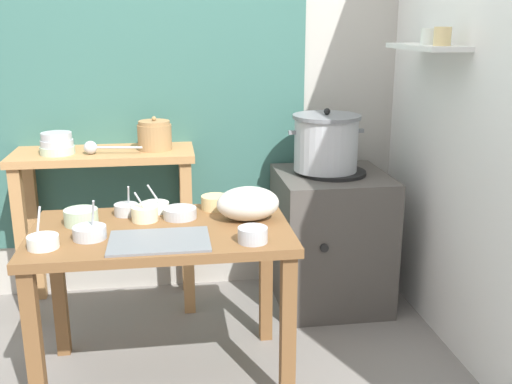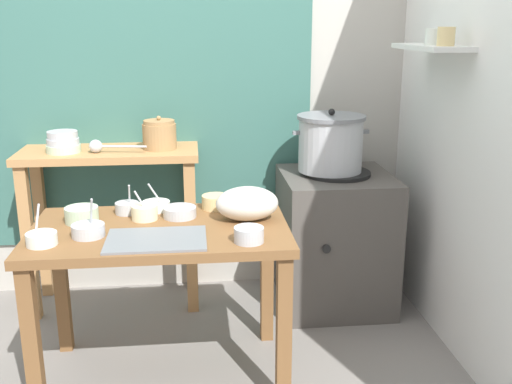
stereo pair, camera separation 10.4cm
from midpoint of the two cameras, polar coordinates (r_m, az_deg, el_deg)
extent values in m
plane|color=gray|center=(2.86, -8.70, -17.43)|extent=(9.00, 9.00, 0.00)
cube|color=#B2ADA3|center=(3.51, -7.93, 11.42)|extent=(4.40, 0.10, 2.60)
cube|color=#38665B|center=(3.45, -12.19, 11.98)|extent=(1.90, 0.02, 2.10)
cube|color=white|center=(2.93, 19.05, 9.87)|extent=(0.10, 3.20, 2.60)
cube|color=silver|center=(3.04, 14.99, 13.22)|extent=(0.20, 0.56, 0.02)
cylinder|color=#E5C684|center=(2.89, 16.36, 14.07)|extent=(0.08, 0.08, 0.08)
cylinder|color=silver|center=(3.02, 15.23, 14.13)|extent=(0.08, 0.08, 0.08)
cube|color=brown|center=(2.59, -10.16, -3.84)|extent=(1.10, 0.66, 0.04)
cube|color=brown|center=(2.56, -21.52, -13.93)|extent=(0.06, 0.06, 0.68)
cube|color=brown|center=(2.52, 1.84, -13.22)|extent=(0.06, 0.06, 0.68)
cube|color=brown|center=(3.05, -19.24, -8.76)|extent=(0.06, 0.06, 0.68)
cube|color=brown|center=(3.01, -0.05, -8.09)|extent=(0.06, 0.06, 0.68)
cube|color=#B27F4C|center=(3.32, -15.21, 3.45)|extent=(0.96, 0.40, 0.04)
cube|color=#B27F4C|center=(3.38, -22.21, -4.93)|extent=(0.06, 0.06, 0.86)
cube|color=#B27F4C|center=(3.28, -7.44, -4.49)|extent=(0.06, 0.06, 0.86)
cube|color=#B27F4C|center=(3.66, -21.15, -3.28)|extent=(0.06, 0.06, 0.86)
cube|color=#B27F4C|center=(3.56, -7.54, -2.82)|extent=(0.06, 0.06, 0.86)
cube|color=#4C4742|center=(3.42, 6.27, -4.48)|extent=(0.60, 0.60, 0.76)
cylinder|color=black|center=(3.30, 6.47, 1.88)|extent=(0.36, 0.36, 0.02)
cylinder|color=black|center=(3.09, 5.56, -5.33)|extent=(0.04, 0.02, 0.04)
cylinder|color=#B7BABF|center=(3.28, 5.79, 4.53)|extent=(0.35, 0.35, 0.29)
cylinder|color=slate|center=(3.25, 5.86, 7.17)|extent=(0.37, 0.37, 0.02)
sphere|color=black|center=(3.25, 5.88, 7.65)|extent=(0.04, 0.04, 0.04)
cube|color=slate|center=(3.23, 2.52, 5.69)|extent=(0.04, 0.02, 0.02)
cube|color=slate|center=(3.32, 9.04, 5.80)|extent=(0.04, 0.02, 0.02)
cylinder|color=#A37A4C|center=(3.28, -10.55, 5.17)|extent=(0.18, 0.18, 0.14)
cylinder|color=#A37A4C|center=(3.27, -10.62, 6.52)|extent=(0.17, 0.17, 0.02)
sphere|color=#A37A4C|center=(3.27, -10.63, 6.90)|extent=(0.02, 0.02, 0.02)
cylinder|color=#B7D1AD|center=(3.31, -19.27, 3.80)|extent=(0.18, 0.18, 0.04)
cylinder|color=#B7BABF|center=(3.31, -19.33, 4.43)|extent=(0.17, 0.17, 0.03)
cylinder|color=#B7BABF|center=(3.30, -19.39, 5.05)|extent=(0.16, 0.16, 0.04)
sphere|color=#B7BABF|center=(3.25, -16.40, 4.09)|extent=(0.07, 0.07, 0.07)
cylinder|color=#B7BABF|center=(3.21, -13.79, 4.14)|extent=(0.23, 0.05, 0.01)
cube|color=slate|center=(2.43, -10.43, -4.63)|extent=(0.40, 0.28, 0.01)
ellipsoid|color=silver|center=(2.63, -1.91, -1.12)|extent=(0.28, 0.19, 0.15)
cylinder|color=#B7BABF|center=(2.38, -1.57, -4.11)|extent=(0.12, 0.12, 0.06)
cylinder|color=#337238|center=(2.37, -1.58, -3.55)|extent=(0.10, 0.10, 0.01)
cylinder|color=#B7BABF|center=(2.79, -13.34, -1.64)|extent=(0.11, 0.11, 0.05)
cylinder|color=brown|center=(2.78, -13.37, -1.26)|extent=(0.09, 0.09, 0.01)
cylinder|color=#B7BABF|center=(2.77, -13.13, -0.69)|extent=(0.02, 0.08, 0.14)
cylinder|color=silver|center=(2.81, -10.65, -1.43)|extent=(0.13, 0.13, 0.04)
cylinder|color=#337238|center=(2.80, -10.67, -1.12)|extent=(0.11, 0.11, 0.01)
cylinder|color=#B7BABF|center=(2.78, -10.57, -0.55)|extent=(0.08, 0.05, 0.14)
cylinder|color=#B7D1AD|center=(2.71, -17.42, -2.28)|extent=(0.14, 0.14, 0.07)
cylinder|color=#BFB28C|center=(2.70, -17.47, -1.72)|extent=(0.12, 0.12, 0.01)
cylinder|color=silver|center=(2.48, -20.80, -4.48)|extent=(0.12, 0.12, 0.05)
cylinder|color=beige|center=(2.47, -20.84, -4.07)|extent=(0.10, 0.10, 0.01)
cylinder|color=#B7BABF|center=(2.47, -21.25, -3.24)|extent=(0.03, 0.08, 0.16)
cylinder|color=#B7BABF|center=(2.52, -16.74, -3.74)|extent=(0.13, 0.13, 0.05)
cylinder|color=beige|center=(2.52, -16.78, -3.32)|extent=(0.11, 0.11, 0.01)
cylinder|color=#B7BABF|center=(2.51, -16.48, -2.40)|extent=(0.04, 0.08, 0.17)
cylinder|color=#B7BABF|center=(2.70, -8.37, -2.00)|extent=(0.15, 0.15, 0.05)
cylinder|color=#BFB28C|center=(2.69, -8.39, -1.65)|extent=(0.13, 0.13, 0.01)
cylinder|color=beige|center=(2.69, -11.68, -2.05)|extent=(0.12, 0.12, 0.06)
cylinder|color=#BFB28C|center=(2.68, -11.71, -1.51)|extent=(0.10, 0.10, 0.01)
cylinder|color=#B7BABF|center=(2.66, -11.80, -1.39)|extent=(0.08, 0.03, 0.13)
cylinder|color=#E5C684|center=(2.81, -5.00, -1.00)|extent=(0.13, 0.13, 0.06)
cylinder|color=beige|center=(2.80, -5.02, -0.50)|extent=(0.11, 0.11, 0.01)
camera|label=1|loc=(0.05, -91.10, -0.31)|focal=41.91mm
camera|label=2|loc=(0.05, 88.90, 0.31)|focal=41.91mm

